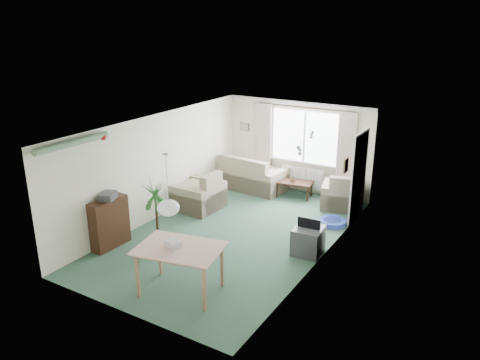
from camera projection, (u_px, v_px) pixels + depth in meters
The scene contains 25 objects.
ground at pixel (233, 235), 10.00m from camera, with size 6.50×6.50×0.00m, color #2F4F3E.
window at pixel (305, 137), 12.04m from camera, with size 1.80×0.03×1.30m, color white.
curtain_rod at pixel (305, 107), 11.72m from camera, with size 2.60×0.03×0.03m, color black.
curtain_left at pixel (263, 140), 12.59m from camera, with size 0.45×0.08×2.00m, color beige.
curtain_right at pixel (346, 152), 11.48m from camera, with size 0.45×0.08×2.00m, color beige.
radiator at pixel (302, 177), 12.37m from camera, with size 1.20×0.10×0.55m, color white.
doorway at pixel (359, 177), 10.50m from camera, with size 0.03×0.95×2.00m, color black.
pendant_lamp at pixel (168, 208), 7.56m from camera, with size 0.36×0.36×0.36m, color white.
tinsel_garland at pixel (73, 143), 8.32m from camera, with size 1.60×1.60×0.12m, color #196626.
bauble_cluster_a at pixel (311, 132), 9.38m from camera, with size 0.20×0.20×0.20m, color silver.
bauble_cluster_b at pixel (300, 147), 8.26m from camera, with size 0.20×0.20×0.20m, color silver.
wall_picture_back at pixel (245, 127), 12.89m from camera, with size 0.28×0.03×0.22m, color brown.
wall_picture_right at pixel (346, 165), 9.51m from camera, with size 0.03×0.24×0.30m, color brown.
sofa at pixel (251, 172), 12.62m from camera, with size 1.85×0.98×0.93m, color #BBB48D.
armchair_corner at pixel (343, 190), 11.36m from camera, with size 0.97×0.92×0.87m, color beige.
armchair_left at pixel (198, 190), 11.26m from camera, with size 1.05×1.00×0.94m, color beige.
coffee_table at pixel (294, 189), 12.09m from camera, with size 0.92×0.51×0.41m, color black.
photo_frame at pixel (293, 179), 11.95m from camera, with size 0.12×0.02×0.16m, color brown.
bookshelf at pixel (110, 223), 9.34m from camera, with size 0.28×0.83×1.02m, color black.
hifi_box at pixel (107, 196), 9.16m from camera, with size 0.28×0.35×0.14m, color #35353A.
houseplant at pixel (157, 216), 9.09m from camera, with size 0.64×0.64×1.48m, color #21581E.
dining_table at pixel (181, 270), 7.80m from camera, with size 1.29×0.86×0.81m, color tan.
gift_box at pixel (173, 244), 7.69m from camera, with size 0.25×0.18×0.12m, color silver.
tv_cube at pixel (308, 241), 9.13m from camera, with size 0.54×0.60×0.54m, color #35363A.
pet_bed at pixel (332, 222), 10.47m from camera, with size 0.59×0.59×0.12m, color navy.
Camera 1 is at (4.78, -7.71, 4.37)m, focal length 35.00 mm.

